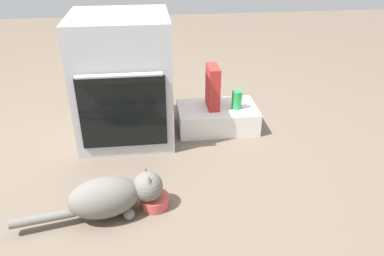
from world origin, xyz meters
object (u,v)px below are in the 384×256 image
at_px(oven, 123,80).
at_px(pantry_cabinet, 217,117).
at_px(cat, 112,196).
at_px(soda_can, 237,100).
at_px(food_bowl, 155,200).
at_px(cereal_box, 213,87).

relative_size(oven, pantry_cabinet, 1.49).
height_order(pantry_cabinet, cat, cat).
distance_m(pantry_cabinet, soda_can, 0.18).
height_order(food_bowl, cat, cat).
relative_size(cat, cereal_box, 2.45).
bearing_deg(food_bowl, oven, 101.46).
bearing_deg(soda_can, pantry_cabinet, 166.62).
distance_m(food_bowl, cat, 0.21).
relative_size(pantry_cabinet, cat, 0.76).
xyz_separation_m(oven, cereal_box, (0.56, 0.04, -0.09)).
relative_size(pantry_cabinet, cereal_box, 1.85).
relative_size(pantry_cabinet, soda_can, 4.33).
height_order(soda_can, cereal_box, cereal_box).
bearing_deg(cereal_box, soda_can, -15.22).
relative_size(soda_can, cereal_box, 0.43).
xyz_separation_m(food_bowl, cat, (-0.19, -0.04, 0.08)).
relative_size(food_bowl, cereal_box, 0.51).
distance_m(oven, food_bowl, 0.82).
xyz_separation_m(cat, soda_can, (0.76, 0.77, 0.10)).
bearing_deg(cat, soda_can, 34.13).
height_order(cat, soda_can, soda_can).
xyz_separation_m(oven, food_bowl, (0.15, -0.73, -0.35)).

